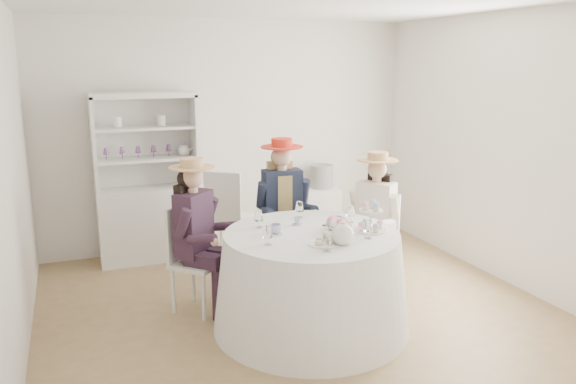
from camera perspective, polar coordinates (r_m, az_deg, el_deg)
name	(u,v)px	position (r m, az deg, el deg)	size (l,w,h in m)	color
ground	(292,303)	(5.36, 0.40, -11.22)	(4.50, 4.50, 0.00)	olive
ceiling	(292,1)	(4.91, 0.45, 18.84)	(4.50, 4.50, 0.00)	white
wall_back	(231,135)	(6.84, -5.85, 5.82)	(4.50, 4.50, 0.00)	white
wall_front	(425,219)	(3.24, 13.72, -2.67)	(4.50, 4.50, 0.00)	white
wall_left	(11,181)	(4.64, -26.35, 1.05)	(4.50, 4.50, 0.00)	white
wall_right	(495,148)	(6.15, 20.32, 4.26)	(4.50, 4.50, 0.00)	white
tea_table	(311,281)	(4.77, 2.36, -8.98)	(1.65, 1.65, 0.84)	white
hutch	(149,202)	(6.51, -13.96, -0.97)	(1.19, 0.62, 1.89)	silver
side_table	(321,213)	(7.18, 3.38, -2.10)	(0.42, 0.42, 0.66)	silver
hatbox	(322,176)	(7.07, 3.43, 1.61)	(0.29, 0.29, 0.29)	black
guest_left	(196,227)	(5.01, -9.29, -3.52)	(0.59, 0.60, 1.40)	silver
guest_mid	(283,202)	(5.62, -0.55, -1.05)	(0.54, 0.56, 1.48)	silver
guest_right	(375,213)	(5.51, 8.79, -2.15)	(0.59, 0.56, 1.37)	silver
spare_chair	(227,214)	(6.22, -6.23, -2.25)	(0.61, 0.61, 1.06)	silver
teacup_a	(276,230)	(4.58, -1.26, -3.86)	(0.10, 0.10, 0.08)	white
teacup_b	(298,221)	(4.84, 0.99, -3.01)	(0.06, 0.06, 0.06)	white
teacup_c	(337,222)	(4.82, 4.99, -3.05)	(0.10, 0.10, 0.08)	white
flower_bowl	(339,229)	(4.66, 5.18, -3.73)	(0.22, 0.22, 0.05)	white
flower_arrangement	(337,222)	(4.66, 4.99, -3.06)	(0.17, 0.17, 0.06)	pink
table_teapot	(343,234)	(4.34, 5.59, -4.30)	(0.25, 0.18, 0.19)	white
sandwich_plate	(324,243)	(4.34, 3.68, -5.17)	(0.24, 0.24, 0.05)	white
cupcake_stand	(371,220)	(4.71, 8.41, -2.86)	(0.26, 0.26, 0.25)	white
stemware_set	(312,224)	(4.61, 2.42, -3.27)	(0.96, 1.00, 0.15)	white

